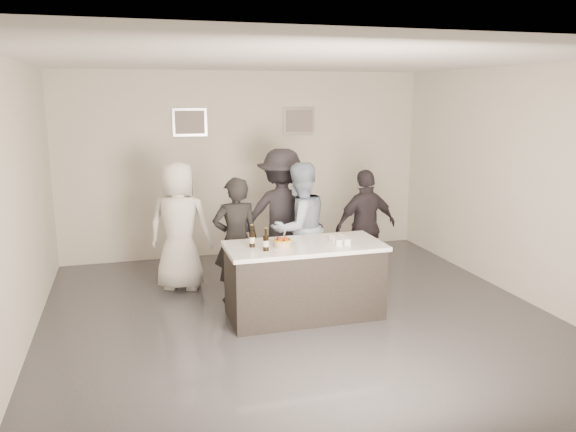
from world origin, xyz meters
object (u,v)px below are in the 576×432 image
object	(u,v)px
cake	(282,244)
person_guest_right	(366,227)
beer_bottle_a	(252,236)
person_guest_left	(180,226)
person_main_black	(236,240)
person_main_blue	(299,228)
person_guest_back	(282,215)
beer_bottle_b	(266,239)
bar_counter	(304,280)

from	to	relation	value
cake	person_guest_right	size ratio (longest dim) A/B	0.13
beer_bottle_a	person_guest_left	size ratio (longest dim) A/B	0.15
person_main_black	person_guest_right	size ratio (longest dim) A/B	1.01
person_main_blue	person_guest_back	xyz separation A→B (m)	(-0.07, 0.58, 0.06)
beer_bottle_a	person_guest_left	distance (m)	1.56
person_main_black	beer_bottle_b	bearing A→B (deg)	99.53
cake	person_main_black	world-z (taller)	person_main_black
cake	beer_bottle_a	bearing A→B (deg)	166.62
cake	person_guest_back	world-z (taller)	person_guest_back
cake	person_main_blue	xyz separation A→B (m)	(0.48, 0.90, -0.06)
person_guest_left	person_main_black	bearing A→B (deg)	154.00
cake	bar_counter	bearing A→B (deg)	8.68
beer_bottle_a	beer_bottle_b	distance (m)	0.22
person_guest_back	cake	bearing A→B (deg)	90.52
beer_bottle_a	person_main_blue	distance (m)	1.17
person_main_blue	beer_bottle_a	bearing A→B (deg)	24.64
person_guest_right	beer_bottle_b	bearing A→B (deg)	25.48
beer_bottle_a	person_main_blue	bearing A→B (deg)	44.71
person_guest_right	person_guest_back	world-z (taller)	person_guest_back
person_main_black	person_guest_left	bearing A→B (deg)	-49.96
beer_bottle_b	person_guest_right	xyz separation A→B (m)	(1.73, 1.13, -0.22)
person_main_black	person_guest_right	distance (m)	1.92
person_main_blue	person_guest_back	size ratio (longest dim) A/B	0.93
bar_counter	person_guest_right	distance (m)	1.60
person_main_black	person_guest_back	xyz separation A→B (m)	(0.81, 0.72, 0.13)
beer_bottle_a	person_guest_right	distance (m)	2.08
cake	beer_bottle_b	size ratio (longest dim) A/B	0.80
person_guest_left	person_guest_right	distance (m)	2.58
beer_bottle_b	person_guest_left	distance (m)	1.78
beer_bottle_b	cake	bearing A→B (deg)	26.35
beer_bottle_b	person_main_blue	bearing A→B (deg)	54.97
cake	person_main_black	size ratio (longest dim) A/B	0.13
cake	person_guest_right	bearing A→B (deg)	34.22
person_main_blue	person_guest_back	world-z (taller)	person_guest_back
cake	beer_bottle_b	distance (m)	0.27
beer_bottle_b	person_guest_back	size ratio (longest dim) A/B	0.14
person_main_blue	person_main_black	bearing A→B (deg)	-11.28
cake	person_main_blue	world-z (taller)	person_main_blue
bar_counter	beer_bottle_b	bearing A→B (deg)	-163.10
cake	person_guest_right	xyz separation A→B (m)	(1.50, 1.02, -0.13)
cake	person_main_blue	size ratio (longest dim) A/B	0.12
cake	person_guest_left	xyz separation A→B (m)	(-1.04, 1.46, -0.06)
cake	person_guest_back	xyz separation A→B (m)	(0.41, 1.48, 0.01)
beer_bottle_a	person_main_blue	size ratio (longest dim) A/B	0.15
beer_bottle_a	cake	bearing A→B (deg)	-13.38
person_main_blue	bar_counter	bearing A→B (deg)	56.84
person_guest_left	person_guest_right	world-z (taller)	person_guest_left
beer_bottle_b	person_guest_back	distance (m)	1.71
bar_counter	beer_bottle_a	distance (m)	0.85
beer_bottle_b	person_guest_right	size ratio (longest dim) A/B	0.16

